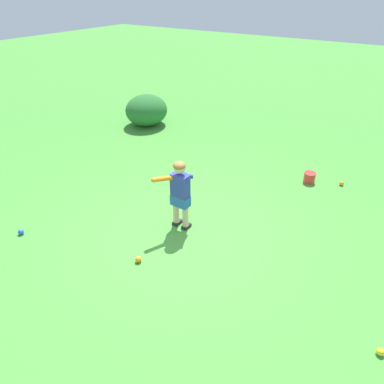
% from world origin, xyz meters
% --- Properties ---
extents(ground_plane, '(40.00, 40.00, 0.00)m').
position_xyz_m(ground_plane, '(0.00, 0.00, 0.00)').
color(ground_plane, '#479338').
extents(child_batter, '(0.42, 0.58, 1.08)m').
position_xyz_m(child_batter, '(-0.22, 0.19, 0.65)').
color(child_batter, '#232328').
rests_on(child_batter, ground).
extents(play_ball_center_lawn, '(0.08, 0.08, 0.08)m').
position_xyz_m(play_ball_center_lawn, '(2.64, -0.44, 0.04)').
color(play_ball_center_lawn, yellow).
rests_on(play_ball_center_lawn, ground).
extents(play_ball_midfield, '(0.09, 0.09, 0.09)m').
position_xyz_m(play_ball_midfield, '(-0.22, -0.75, 0.04)').
color(play_ball_midfield, orange).
rests_on(play_ball_midfield, ground).
extents(play_ball_far_left, '(0.08, 0.08, 0.08)m').
position_xyz_m(play_ball_far_left, '(1.49, 2.79, 0.04)').
color(play_ball_far_left, orange).
rests_on(play_ball_far_left, ground).
extents(play_ball_behind_batter, '(0.08, 0.08, 0.08)m').
position_xyz_m(play_ball_behind_batter, '(-2.03, -1.25, 0.04)').
color(play_ball_behind_batter, blue).
rests_on(play_ball_behind_batter, ground).
extents(toy_bucket, '(0.22, 0.22, 0.19)m').
position_xyz_m(toy_bucket, '(0.96, 2.59, 0.10)').
color(toy_bucket, red).
rests_on(toy_bucket, ground).
extents(shrub_left_background, '(1.00, 1.08, 0.75)m').
position_xyz_m(shrub_left_background, '(-3.40, 3.23, 0.38)').
color(shrub_left_background, '#286B2D').
rests_on(shrub_left_background, ground).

